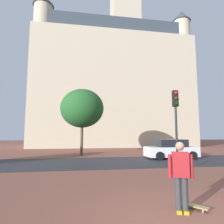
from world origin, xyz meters
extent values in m
plane|color=brown|center=(0.00, 10.00, 0.00)|extent=(120.00, 120.00, 0.00)
cube|color=#2D2D33|center=(0.00, 9.72, 0.00)|extent=(120.00, 6.08, 0.00)
cube|color=beige|center=(3.22, 30.98, 9.30)|extent=(26.34, 13.06, 18.59)
cube|color=#38424C|center=(3.22, 30.98, 19.79)|extent=(24.23, 12.01, 2.40)
cube|color=beige|center=(5.88, 30.98, 17.98)|extent=(5.13, 5.13, 35.97)
cylinder|color=beige|center=(-8.45, 25.95, 11.06)|extent=(2.80, 2.80, 22.12)
cone|color=#38424C|center=(-8.45, 25.95, 23.12)|extent=(3.20, 3.20, 2.00)
cylinder|color=beige|center=(14.88, 25.95, 10.87)|extent=(2.80, 2.80, 21.74)
cone|color=#38424C|center=(14.88, 25.95, 22.74)|extent=(3.20, 3.20, 2.00)
cylinder|color=#333338|center=(0.14, 0.39, 0.45)|extent=(0.15, 0.15, 0.82)
cube|color=#BA9319|center=(0.14, 0.39, 0.04)|extent=(0.20, 0.29, 0.08)
cylinder|color=#333338|center=(-0.01, 0.44, 0.45)|extent=(0.15, 0.15, 0.82)
cube|color=#BA9319|center=(-0.01, 0.44, 0.04)|extent=(0.20, 0.29, 0.08)
cube|color=maroon|center=(0.07, 0.42, 1.17)|extent=(0.45, 0.35, 0.62)
cylinder|color=maroon|center=(0.31, 0.33, 1.12)|extent=(0.09, 0.09, 0.59)
cylinder|color=maroon|center=(-0.18, 0.51, 1.12)|extent=(0.09, 0.09, 0.59)
cube|color=black|center=(0.10, 0.51, 1.19)|extent=(0.31, 0.23, 0.40)
sphere|color=#9E7556|center=(0.07, 0.42, 1.62)|extent=(0.22, 0.22, 0.22)
cube|color=#978649|center=(0.48, 0.62, 0.09)|extent=(0.64, 0.76, 0.03)
cylinder|color=silver|center=(0.25, 0.80, 0.03)|extent=(0.06, 0.06, 0.06)
cylinder|color=silver|center=(0.36, 0.89, 0.03)|extent=(0.06, 0.06, 0.06)
cylinder|color=silver|center=(0.59, 0.36, 0.03)|extent=(0.06, 0.06, 0.06)
cylinder|color=silver|center=(0.70, 0.44, 0.03)|extent=(0.06, 0.06, 0.06)
cube|color=silver|center=(4.95, 11.06, 0.56)|extent=(4.11, 1.85, 0.77)
cube|color=black|center=(4.95, 11.06, 1.25)|extent=(2.30, 1.62, 0.60)
cylinder|color=black|center=(3.59, 10.14, 0.32)|extent=(0.64, 0.22, 0.64)
cylinder|color=black|center=(3.59, 11.99, 0.32)|extent=(0.64, 0.22, 0.64)
cylinder|color=black|center=(6.30, 10.14, 0.32)|extent=(0.64, 0.22, 0.64)
cylinder|color=black|center=(6.30, 11.99, 0.32)|extent=(0.64, 0.22, 0.64)
cylinder|color=black|center=(2.73, 5.72, 1.73)|extent=(0.12, 0.12, 3.46)
cube|color=black|center=(2.73, 5.72, 3.91)|extent=(0.28, 0.24, 0.90)
sphere|color=red|center=(2.73, 5.59, 4.21)|extent=(0.18, 0.18, 0.18)
sphere|color=#3C3306|center=(2.73, 5.59, 3.91)|extent=(0.18, 0.18, 0.18)
sphere|color=#06330C|center=(2.73, 5.59, 3.61)|extent=(0.18, 0.18, 0.18)
cylinder|color=brown|center=(-2.26, 14.91, 1.41)|extent=(0.27, 0.27, 2.82)
ellipsoid|color=#235B28|center=(-2.26, 14.91, 4.48)|extent=(4.17, 4.17, 3.75)
camera|label=1|loc=(-2.47, -4.34, 1.91)|focal=31.64mm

